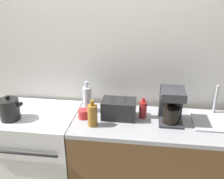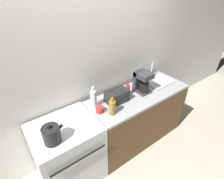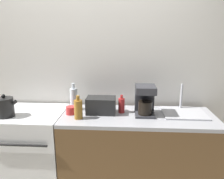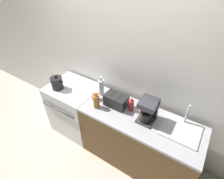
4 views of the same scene
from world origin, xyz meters
name	(u,v)px [view 1 (image 1 of 4)]	position (x,y,z in m)	size (l,w,h in m)	color
wall_back	(106,61)	(0.00, 0.69, 1.30)	(8.00, 0.05, 2.60)	silver
stove	(40,152)	(-0.61, 0.32, 0.45)	(0.75, 0.67, 0.88)	silver
counter_block	(159,164)	(0.55, 0.30, 0.44)	(1.55, 0.60, 0.88)	brown
kettle	(10,109)	(-0.77, 0.19, 0.98)	(0.22, 0.17, 0.23)	black
toaster	(119,109)	(0.17, 0.34, 0.97)	(0.30, 0.19, 0.17)	black
coffee_maker	(171,104)	(0.62, 0.34, 1.04)	(0.20, 0.23, 0.30)	#333338
sink_tray	(217,120)	(1.02, 0.39, 0.90)	(0.43, 0.38, 0.28)	#B7B7BC
bottle_amber	(92,115)	(-0.03, 0.18, 0.98)	(0.08, 0.08, 0.23)	#9E6B23
bottle_clear	(87,99)	(-0.14, 0.43, 1.00)	(0.08, 0.08, 0.29)	silver
bottle_red	(143,109)	(0.38, 0.37, 0.96)	(0.07, 0.07, 0.19)	#B72828
cup_red	(84,114)	(-0.14, 0.29, 0.92)	(0.10, 0.10, 0.08)	red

